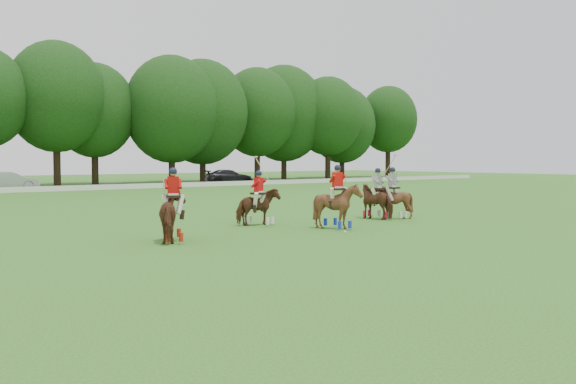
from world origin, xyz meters
TOP-DOWN VIEW (x-y plane):
  - ground at (0.00, 0.00)m, footprint 180.00×180.00m
  - boundary_rail at (0.00, 38.00)m, footprint 120.00×0.10m
  - car_mid at (0.48, 42.50)m, footprint 4.86×1.92m
  - car_right at (23.10, 42.50)m, footprint 5.55×3.63m
  - polo_red_a at (-5.36, 3.33)m, footprint 1.71×2.21m
  - polo_red_b at (-0.21, 5.66)m, footprint 1.81×1.67m
  - polo_red_c at (1.39, 2.75)m, footprint 1.85×1.97m
  - polo_stripe_a at (5.60, 4.60)m, footprint 1.19×1.96m
  - polo_stripe_b at (6.19, 4.27)m, footprint 1.44×1.58m
  - polo_ball at (0.63, 1.56)m, footprint 0.09×0.09m

SIDE VIEW (x-z plane):
  - ground at x=0.00m, z-range 0.00..0.00m
  - polo_ball at x=0.63m, z-range 0.00..0.09m
  - boundary_rail at x=0.00m, z-range 0.00..0.44m
  - car_right at x=23.10m, z-range 0.00..1.49m
  - polo_red_b at x=-0.21m, z-range -0.60..2.16m
  - car_mid at x=0.48m, z-range 0.00..1.57m
  - polo_stripe_a at x=5.60m, z-range -0.32..1.95m
  - polo_stripe_b at x=6.19m, z-range -0.59..2.25m
  - polo_red_a at x=-5.36m, z-range -0.32..2.08m
  - polo_red_c at x=1.39m, z-range -0.33..2.13m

